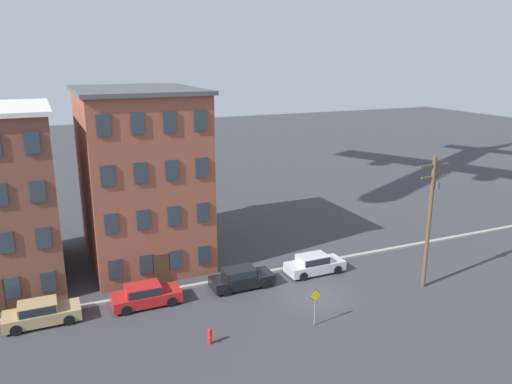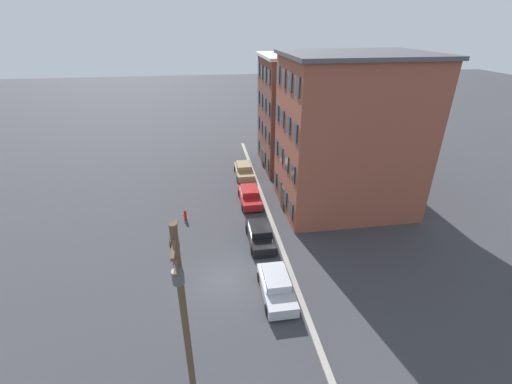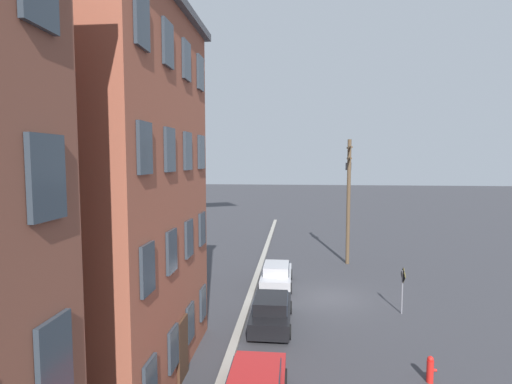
{
  "view_description": "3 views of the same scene",
  "coord_description": "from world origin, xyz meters",
  "px_view_note": "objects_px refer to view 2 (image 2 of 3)",
  "views": [
    {
      "loc": [
        -16.02,
        -26.66,
        15.63
      ],
      "look_at": [
        -1.99,
        5.24,
        6.16
      ],
      "focal_mm": 35.0,
      "sensor_mm": 36.0,
      "label": 1
    },
    {
      "loc": [
        17.91,
        -0.69,
        15.5
      ],
      "look_at": [
        -1.32,
        2.3,
        5.79
      ],
      "focal_mm": 24.0,
      "sensor_mm": 36.0,
      "label": 2
    },
    {
      "loc": [
        -22.46,
        1.95,
        7.9
      ],
      "look_at": [
        0.96,
        4.3,
        5.94
      ],
      "focal_mm": 28.0,
      "sensor_mm": 36.0,
      "label": 3
    }
  ],
  "objects_px": {
    "car_silver": "(276,285)",
    "fire_hydrant": "(185,215)",
    "caution_sign": "(171,248)",
    "utility_pole": "(184,314)",
    "car_black": "(260,234)",
    "car_tan": "(244,170)",
    "car_red": "(250,195)"
  },
  "relations": [
    {
      "from": "caution_sign",
      "to": "car_black",
      "type": "bearing_deg",
      "value": 107.8
    },
    {
      "from": "car_tan",
      "to": "car_silver",
      "type": "xyz_separation_m",
      "value": [
        18.81,
        -0.26,
        0.0
      ]
    },
    {
      "from": "car_tan",
      "to": "utility_pole",
      "type": "distance_m",
      "value": 25.71
    },
    {
      "from": "car_black",
      "to": "fire_hydrant",
      "type": "distance_m",
      "value": 7.3
    },
    {
      "from": "car_red",
      "to": "utility_pole",
      "type": "distance_m",
      "value": 19.71
    },
    {
      "from": "car_red",
      "to": "utility_pole",
      "type": "bearing_deg",
      "value": -15.5
    },
    {
      "from": "car_black",
      "to": "car_silver",
      "type": "height_order",
      "value": "same"
    },
    {
      "from": "car_red",
      "to": "car_black",
      "type": "xyz_separation_m",
      "value": [
        6.67,
        -0.09,
        0.0
      ]
    },
    {
      "from": "car_black",
      "to": "caution_sign",
      "type": "distance_m",
      "value": 6.95
    },
    {
      "from": "caution_sign",
      "to": "utility_pole",
      "type": "xyz_separation_m",
      "value": [
        9.72,
        1.53,
        3.66
      ]
    },
    {
      "from": "car_tan",
      "to": "fire_hydrant",
      "type": "relative_size",
      "value": 4.58
    },
    {
      "from": "car_red",
      "to": "utility_pole",
      "type": "xyz_separation_m",
      "value": [
        18.5,
        -5.13,
        4.49
      ]
    },
    {
      "from": "car_black",
      "to": "fire_hydrant",
      "type": "bearing_deg",
      "value": -125.96
    },
    {
      "from": "car_red",
      "to": "fire_hydrant",
      "type": "height_order",
      "value": "car_red"
    },
    {
      "from": "car_silver",
      "to": "caution_sign",
      "type": "relative_size",
      "value": 1.83
    },
    {
      "from": "car_black",
      "to": "utility_pole",
      "type": "bearing_deg",
      "value": -23.06
    },
    {
      "from": "car_silver",
      "to": "fire_hydrant",
      "type": "distance_m",
      "value": 11.78
    },
    {
      "from": "car_black",
      "to": "caution_sign",
      "type": "xyz_separation_m",
      "value": [
        2.11,
        -6.57,
        0.83
      ]
    },
    {
      "from": "car_red",
      "to": "fire_hydrant",
      "type": "distance_m",
      "value": 6.46
    },
    {
      "from": "utility_pole",
      "to": "fire_hydrant",
      "type": "distance_m",
      "value": 16.82
    },
    {
      "from": "caution_sign",
      "to": "utility_pole",
      "type": "height_order",
      "value": "utility_pole"
    },
    {
      "from": "car_red",
      "to": "car_silver",
      "type": "height_order",
      "value": "same"
    },
    {
      "from": "car_black",
      "to": "fire_hydrant",
      "type": "height_order",
      "value": "car_black"
    },
    {
      "from": "car_black",
      "to": "fire_hydrant",
      "type": "relative_size",
      "value": 4.58
    },
    {
      "from": "caution_sign",
      "to": "fire_hydrant",
      "type": "bearing_deg",
      "value": 174.06
    },
    {
      "from": "car_black",
      "to": "car_tan",
      "type": "bearing_deg",
      "value": 178.68
    },
    {
      "from": "car_tan",
      "to": "utility_pole",
      "type": "relative_size",
      "value": 0.47
    },
    {
      "from": "car_silver",
      "to": "fire_hydrant",
      "type": "height_order",
      "value": "car_silver"
    },
    {
      "from": "car_tan",
      "to": "car_black",
      "type": "distance_m",
      "value": 12.92
    },
    {
      "from": "caution_sign",
      "to": "utility_pole",
      "type": "bearing_deg",
      "value": 8.95
    },
    {
      "from": "car_tan",
      "to": "fire_hydrant",
      "type": "bearing_deg",
      "value": -35.68
    },
    {
      "from": "car_black",
      "to": "caution_sign",
      "type": "relative_size",
      "value": 1.83
    }
  ]
}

